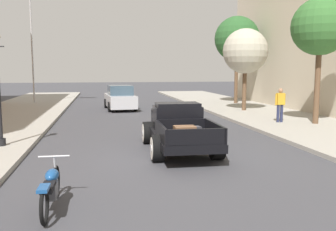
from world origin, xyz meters
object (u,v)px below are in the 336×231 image
motorcycle_parked (51,187)px  car_background_silver (120,98)px  flagpole (34,29)px  street_tree_third (237,39)px  pedestrian_sidewalk_right (280,103)px  street_tree_second (245,51)px  hotrod_truck_black (178,127)px  street_tree_nearest (320,27)px

motorcycle_parked → car_background_silver: car_background_silver is taller
flagpole → street_tree_third: flagpole is taller
car_background_silver → pedestrian_sidewalk_right: bearing=-49.5°
street_tree_second → street_tree_third: bearing=74.9°
street_tree_third → hotrod_truck_black: bearing=-117.6°
motorcycle_parked → flagpole: (-3.93, 22.71, 5.33)m
hotrod_truck_black → street_tree_second: size_ratio=0.98×
hotrod_truck_black → pedestrian_sidewalk_right: 7.46m
street_tree_third → street_tree_nearest: bearing=-91.0°
motorcycle_parked → car_background_silver: 17.91m
street_tree_second → street_tree_third: 5.19m
street_tree_second → street_tree_third: (1.31, 4.89, 1.17)m
pedestrian_sidewalk_right → motorcycle_parked: bearing=-135.9°
hotrod_truck_black → street_tree_second: 12.04m
hotrod_truck_black → flagpole: flagpole is taller
flagpole → street_tree_second: size_ratio=1.80×
street_tree_nearest → hotrod_truck_black: bearing=-153.8°
pedestrian_sidewalk_right → street_tree_second: street_tree_second is taller
motorcycle_parked → street_tree_third: size_ratio=0.32×
motorcycle_parked → street_tree_second: street_tree_second is taller
motorcycle_parked → flagpole: flagpole is taller
motorcycle_parked → street_tree_nearest: (10.99, 8.51, 4.19)m
flagpole → street_tree_second: flagpole is taller
street_tree_second → hotrod_truck_black: bearing=-123.0°
street_tree_nearest → street_tree_second: bearing=100.5°
hotrod_truck_black → street_tree_second: street_tree_second is taller
street_tree_third → car_background_silver: bearing=-169.1°
motorcycle_parked → street_tree_nearest: 14.52m
pedestrian_sidewalk_right → flagpole: 19.60m
car_background_silver → street_tree_third: bearing=10.9°
car_background_silver → pedestrian_sidewalk_right: 11.21m
street_tree_nearest → street_tree_third: size_ratio=0.89×
motorcycle_parked → street_tree_third: 22.93m
flagpole → street_tree_third: bearing=-12.0°
hotrod_truck_black → street_tree_second: bearing=57.0°
flagpole → street_tree_nearest: 20.62m
flagpole → street_tree_third: size_ratio=1.40×
street_tree_second → street_tree_third: street_tree_third is taller
motorcycle_parked → street_tree_nearest: street_tree_nearest is taller
car_background_silver → street_tree_second: bearing=-22.5°
hotrod_truck_black → street_tree_third: street_tree_third is taller
flagpole → street_tree_third: 15.46m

